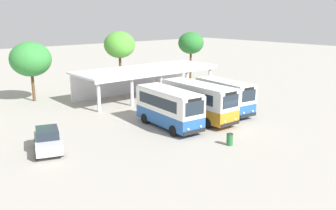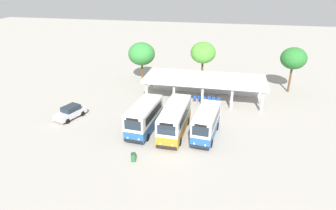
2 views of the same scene
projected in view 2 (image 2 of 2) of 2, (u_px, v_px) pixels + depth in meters
ground_plane at (172, 148)px, 31.14m from camera, size 180.00×180.00×0.00m
city_bus_nearest_orange at (144, 116)px, 33.89m from camera, size 2.83×7.16×3.33m
city_bus_second_in_row at (175, 119)px, 33.25m from camera, size 2.66×8.09×3.39m
city_bus_middle_cream at (206, 123)px, 32.58m from camera, size 2.76×6.67×3.24m
parked_car_flank at (70, 112)px, 37.32m from camera, size 2.97×4.42×1.62m
terminal_canopy at (205, 81)px, 42.80m from camera, size 17.13×6.31×3.40m
waiting_chair_end_by_column at (195, 98)px, 42.34m from camera, size 0.45×0.45×0.86m
waiting_chair_second_from_end at (200, 98)px, 42.30m from camera, size 0.45×0.45×0.86m
waiting_chair_middle_seat at (204, 99)px, 42.08m from camera, size 0.45×0.45×0.86m
waiting_chair_fourth_seat at (209, 99)px, 42.08m from camera, size 0.45×0.45×0.86m
waiting_chair_fifth_seat at (214, 99)px, 41.95m from camera, size 0.45×0.45×0.86m
waiting_chair_far_end_seat at (218, 100)px, 41.73m from camera, size 0.45×0.45×0.86m
roadside_tree_behind_canopy at (203, 53)px, 45.13m from camera, size 3.84×3.84×7.49m
roadside_tree_east_of_canopy at (294, 58)px, 44.04m from camera, size 3.82×3.82×6.97m
roadside_tree_west_of_canopy at (142, 54)px, 49.14m from camera, size 4.46×4.46×6.60m
litter_bin_apron at (133, 157)px, 28.72m from camera, size 0.49×0.49×0.90m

